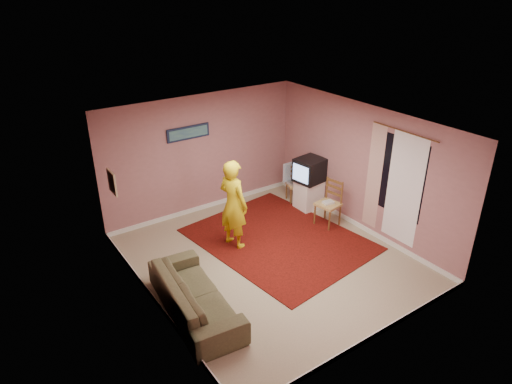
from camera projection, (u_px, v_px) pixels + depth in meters
ground at (270, 260)px, 8.46m from camera, size 5.00×5.00×0.00m
wall_back at (202, 154)px, 9.75m from camera, size 4.50×0.02×2.60m
wall_front at (382, 266)px, 6.04m from camera, size 4.50×0.02×2.60m
wall_left at (148, 235)px, 6.74m from camera, size 0.02×5.00×2.60m
wall_right at (362, 169)px, 9.04m from camera, size 0.02×5.00×2.60m
ceiling at (272, 125)px, 7.33m from camera, size 4.50×5.00×0.02m
baseboard_back at (205, 206)px, 10.28m from camera, size 4.50×0.02×0.10m
baseboard_front at (371, 337)px, 6.58m from camera, size 4.50×0.02×0.10m
baseboard_left at (157, 302)px, 7.29m from camera, size 0.02×5.00×0.10m
baseboard_right at (356, 224)px, 9.58m from camera, size 0.02×5.00×0.10m
window at (399, 177)px, 8.30m from camera, size 0.01×1.10×1.50m
curtain_sheer at (404, 190)px, 8.27m from camera, size 0.01×0.75×2.10m
curtain_floral at (374, 177)px, 8.79m from camera, size 0.01×0.35×2.10m
curtain_rod at (404, 131)px, 7.91m from camera, size 0.02×1.40×0.02m
picture_back at (188, 133)px, 9.34m from camera, size 0.95×0.04×0.28m
picture_left at (112, 182)px, 7.84m from camera, size 0.04×0.38×0.42m
area_rug at (279, 239)px, 9.09m from camera, size 3.05×3.62×0.02m
tv_cabinet at (309, 194)px, 10.20m from camera, size 0.52×0.47×0.66m
crt_tv at (310, 170)px, 9.94m from camera, size 0.67×0.62×0.52m
chair_a at (296, 181)px, 10.44m from camera, size 0.48×0.47×0.46m
dvd_player at (296, 183)px, 10.46m from camera, size 0.36×0.27×0.06m
blue_throw at (291, 171)px, 10.51m from camera, size 0.42×0.05×0.44m
chair_b at (328, 199)px, 9.39m from camera, size 0.50×0.51×0.54m
game_console at (328, 202)px, 9.42m from camera, size 0.24×0.19×0.05m
sofa at (195, 295)px, 7.03m from camera, size 1.05×2.21×0.62m
person at (233, 204)px, 8.56m from camera, size 0.57×0.73×1.77m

